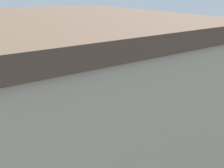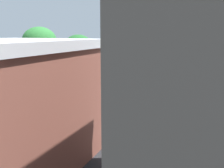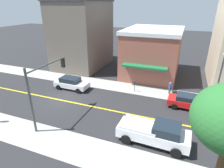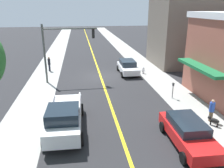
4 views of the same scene
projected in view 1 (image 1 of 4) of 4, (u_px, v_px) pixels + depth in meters
The scene contains 17 objects.
ground_plane at pixel (167, 87), 34.30m from camera, with size 140.00×140.00×0.00m, color #262628.
sidewalk_left at pixel (204, 102), 29.52m from camera, with size 3.14×126.00×0.01m, color #9E9E99.
sidewalk_right at pixel (139, 75), 39.07m from camera, with size 3.14×126.00×0.01m, color #9E9E99.
road_centerline_stripe at pixel (167, 87), 34.30m from camera, with size 0.20×126.00×0.00m, color yellow.
pale_office_building at pixel (218, 116), 19.05m from camera, with size 11.31×8.01×6.99m.
brick_apartment_block at pixel (71, 141), 11.68m from camera, with size 11.19×8.91×11.84m.
street_tree_left_near at pixel (43, 54), 30.01m from camera, with size 3.96×3.96×7.18m.
fire_hydrant at pixel (199, 96), 30.44m from camera, with size 0.44×0.24×0.78m.
parking_meter at pixel (157, 108), 26.05m from camera, with size 0.12×0.18×1.36m.
traffic_light_mast at pixel (144, 55), 35.25m from camera, with size 5.36×0.32×5.83m.
street_lamp at pixel (82, 108), 20.15m from camera, with size 0.70×0.36×5.74m.
red_sedan_left_curb at pixel (96, 119), 24.17m from camera, with size 2.10×4.65×1.46m.
white_sedan_left_curb at pixel (190, 88), 31.86m from camera, with size 2.10×4.48×1.54m.
white_pickup_truck at pixel (86, 90), 30.72m from camera, with size 2.37×5.66×1.90m.
pedestrian_blue_shirt at pixel (132, 124), 23.16m from camera, with size 0.34×0.34×1.57m.
pedestrian_black_shirt at pixel (155, 67), 40.13m from camera, with size 0.31×0.31×1.75m.
small_dog at pixel (126, 129), 23.13m from camera, with size 0.60×0.72×0.58m.
Camera 1 is at (-22.09, 24.27, 12.71)m, focal length 38.75 mm.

